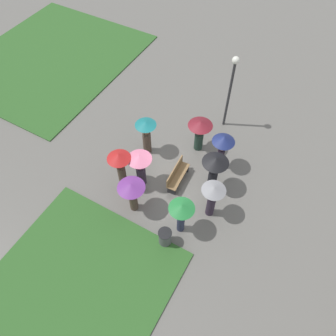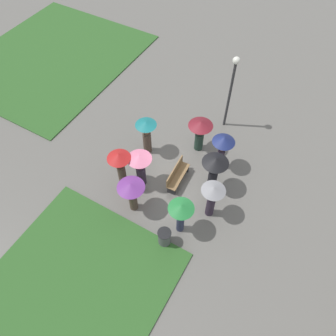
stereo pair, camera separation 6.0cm
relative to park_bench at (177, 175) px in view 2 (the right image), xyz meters
name	(u,v)px [view 2 (the right image)]	position (x,y,z in m)	size (l,w,h in m)	color
ground_plane	(180,175)	(0.36, 0.03, -0.46)	(90.00, 90.00, 0.00)	#66635E
lawn_patch_near	(64,303)	(-6.41, 0.93, -0.43)	(7.52, 6.16, 0.06)	#2D5B26
lawn_patch_far	(52,58)	(4.09, 10.76, -0.43)	(10.16, 8.78, 0.06)	#2D5B26
park_bench	(177,175)	(0.00, 0.00, 0.00)	(1.55, 0.51, 0.90)	brown
lamp_post	(232,84)	(4.18, -0.40, 2.08)	(0.32, 0.32, 3.88)	#2D2D30
trash_bin	(164,237)	(-2.73, -0.97, -0.06)	(0.53, 0.53, 0.79)	#4C4C51
crowd_person_grey	(212,197)	(-0.73, -1.91, 0.78)	(0.93, 0.93, 1.88)	#2D2333
crowd_person_green	(181,212)	(-1.94, -1.21, 0.87)	(0.97, 0.97, 1.82)	#282D47
crowd_person_red	(120,163)	(-1.23, 1.97, 0.92)	(0.96, 0.96, 1.99)	#47382D
crowd_person_purple	(131,191)	(-2.03, 0.89, 0.81)	(1.08, 1.08, 1.73)	#47382D
crowd_person_pink	(140,165)	(-0.81, 1.28, 0.78)	(1.01, 1.01, 1.87)	#2D2333
crowd_person_navy	(223,145)	(1.66, -1.26, 0.97)	(0.96, 0.96, 1.94)	#2D2333
crowd_person_black	(214,168)	(0.48, -1.43, 0.89)	(1.08, 1.08, 1.95)	black
crowd_person_maroon	(200,130)	(2.16, 0.04, 0.75)	(1.10, 1.10, 1.73)	#1E3328
crowd_person_teal	(147,133)	(0.84, 2.01, 0.74)	(0.94, 0.94, 1.91)	#47382D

